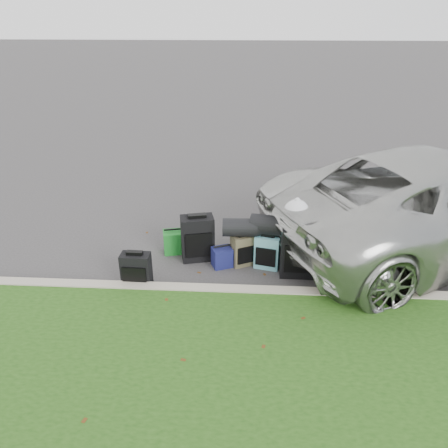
# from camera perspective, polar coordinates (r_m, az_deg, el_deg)

# --- Properties ---
(ground) EXTENTS (120.00, 120.00, 0.00)m
(ground) POSITION_cam_1_polar(r_m,az_deg,el_deg) (7.06, 0.72, -4.75)
(ground) COLOR #383535
(ground) RESTS_ON ground
(curb) EXTENTS (120.00, 0.18, 0.15)m
(curb) POSITION_cam_1_polar(r_m,az_deg,el_deg) (6.18, 0.28, -8.89)
(curb) COLOR #9E937F
(curb) RESTS_ON ground
(suv) EXTENTS (6.52, 4.86, 1.65)m
(suv) POSITION_cam_1_polar(r_m,az_deg,el_deg) (8.00, 26.88, 2.70)
(suv) COLOR #B7B7B2
(suv) RESTS_ON ground
(suitcase_small_black) EXTENTS (0.42, 0.24, 0.52)m
(suitcase_small_black) POSITION_cam_1_polar(r_m,az_deg,el_deg) (6.44, -11.38, -5.93)
(suitcase_small_black) COLOR black
(suitcase_small_black) RESTS_ON ground
(suitcase_large_black_left) EXTENTS (0.57, 0.42, 0.74)m
(suitcase_large_black_left) POSITION_cam_1_polar(r_m,az_deg,el_deg) (6.95, -3.47, -1.86)
(suitcase_large_black_left) COLOR black
(suitcase_large_black_left) RESTS_ON ground
(suitcase_olive) EXTENTS (0.43, 0.36, 0.50)m
(suitcase_olive) POSITION_cam_1_polar(r_m,az_deg,el_deg) (6.85, 2.55, -3.39)
(suitcase_olive) COLOR #48422D
(suitcase_olive) RESTS_ON ground
(suitcase_teal) EXTENTS (0.42, 0.31, 0.54)m
(suitcase_teal) POSITION_cam_1_polar(r_m,az_deg,el_deg) (6.79, 5.68, -3.63)
(suitcase_teal) COLOR teal
(suitcase_teal) RESTS_ON ground
(suitcase_large_black_right) EXTENTS (0.54, 0.33, 0.80)m
(suitcase_large_black_right) POSITION_cam_1_polar(r_m,az_deg,el_deg) (6.60, 9.72, -3.51)
(suitcase_large_black_right) COLOR black
(suitcase_large_black_right) RESTS_ON ground
(tote_green) EXTENTS (0.38, 0.33, 0.38)m
(tote_green) POSITION_cam_1_polar(r_m,az_deg,el_deg) (7.26, -6.57, -2.32)
(tote_green) COLOR #1A7723
(tote_green) RESTS_ON ground
(tote_navy) EXTENTS (0.36, 0.33, 0.32)m
(tote_navy) POSITION_cam_1_polar(r_m,az_deg,el_deg) (6.83, -0.26, -4.36)
(tote_navy) COLOR navy
(tote_navy) RESTS_ON ground
(duffel_left) EXTENTS (0.53, 0.30, 0.28)m
(duffel_left) POSITION_cam_1_polar(r_m,az_deg,el_deg) (6.66, 2.09, -0.45)
(duffel_left) COLOR black
(duffel_left) RESTS_ON suitcase_olive
(duffel_right) EXTENTS (0.61, 0.42, 0.31)m
(duffel_right) POSITION_cam_1_polar(r_m,az_deg,el_deg) (6.65, 5.89, -0.14)
(duffel_right) COLOR black
(duffel_right) RESTS_ON suitcase_teal
(trash_bag) EXTENTS (0.39, 0.39, 0.39)m
(trash_bag) POSITION_cam_1_polar(r_m,az_deg,el_deg) (6.38, 9.42, 1.43)
(trash_bag) COLOR silver
(trash_bag) RESTS_ON suitcase_large_black_right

